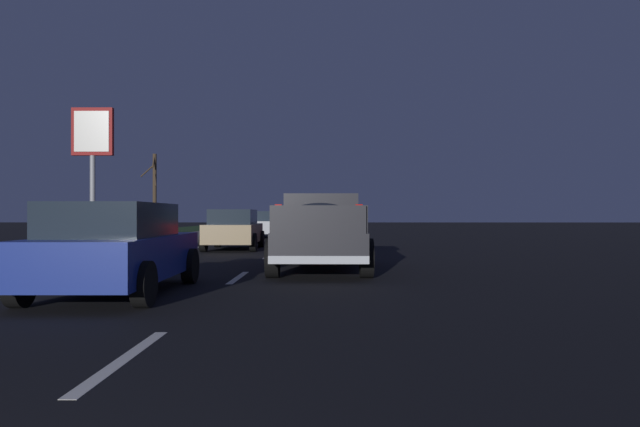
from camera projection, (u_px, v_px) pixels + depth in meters
name	position (u px, v px, depth m)	size (l,w,h in m)	color
ground	(288.00, 242.00, 28.25)	(144.00, 144.00, 0.00)	black
sidewalk_shoulder	(172.00, 241.00, 28.31)	(108.00, 4.00, 0.12)	slate
grass_verge	(70.00, 242.00, 28.36)	(108.00, 6.00, 0.01)	#1E3819
lane_markings	(244.00, 240.00, 30.93)	(108.96, 3.54, 0.01)	silver
pickup_truck	(321.00, 230.00, 14.15)	(5.43, 2.31, 1.87)	#232328
sedan_tan	(234.00, 229.00, 22.35)	(4.43, 2.07, 1.54)	#9E845B
sedan_silver	(263.00, 224.00, 33.68)	(4.41, 2.04, 1.54)	#B2B5BA
sedan_red	(323.00, 228.00, 24.17)	(4.42, 2.05, 1.54)	maroon
sedan_blue	(116.00, 248.00, 9.77)	(4.42, 2.06, 1.54)	navy
gas_price_sign	(93.00, 142.00, 26.66)	(0.27, 1.90, 6.28)	#99999E
bare_tree_far	(154.00, 192.00, 41.34)	(1.14, 1.47, 5.70)	#423323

